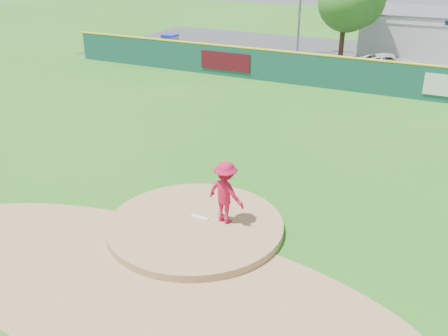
% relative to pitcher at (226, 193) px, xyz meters
% --- Properties ---
extents(ground, '(120.00, 120.00, 0.00)m').
position_rel_pitcher_xyz_m(ground, '(-0.81, -0.51, -1.25)').
color(ground, '#286B19').
rests_on(ground, ground).
extents(pitchers_mound, '(5.50, 5.50, 0.50)m').
position_rel_pitcher_xyz_m(pitchers_mound, '(-0.81, -0.51, -1.25)').
color(pitchers_mound, '#9E774C').
rests_on(pitchers_mound, ground).
extents(pitching_rubber, '(0.60, 0.15, 0.04)m').
position_rel_pitcher_xyz_m(pitching_rubber, '(-0.81, -0.21, -0.98)').
color(pitching_rubber, white).
rests_on(pitching_rubber, pitchers_mound).
extents(infield_dirt_arc, '(15.40, 15.40, 0.01)m').
position_rel_pitcher_xyz_m(infield_dirt_arc, '(-0.81, -3.51, -1.24)').
color(infield_dirt_arc, '#9E774C').
rests_on(infield_dirt_arc, ground).
extents(parking_lot, '(44.00, 16.00, 0.02)m').
position_rel_pitcher_xyz_m(parking_lot, '(-0.81, 26.49, -1.24)').
color(parking_lot, '#38383A').
rests_on(parking_lot, ground).
extents(pitcher, '(1.42, 1.00, 1.99)m').
position_rel_pitcher_xyz_m(pitcher, '(0.00, 0.00, 0.00)').
color(pitcher, '#BD1036').
rests_on(pitcher, pitchers_mound).
extents(van, '(5.01, 3.71, 1.26)m').
position_rel_pitcher_xyz_m(van, '(0.92, 23.31, -0.59)').
color(van, silver).
rests_on(van, parking_lot).
extents(fence_banners, '(17.87, 0.04, 1.20)m').
position_rel_pitcher_xyz_m(fence_banners, '(-1.59, 17.41, -0.25)').
color(fence_banners, '#550C17').
rests_on(fence_banners, ground).
extents(playground_slide, '(1.07, 3.01, 1.66)m').
position_rel_pitcher_xyz_m(playground_slide, '(-15.56, 21.31, -0.41)').
color(playground_slide, '#1920D5').
rests_on(playground_slide, ground).
extents(outfield_fence, '(40.00, 0.14, 2.07)m').
position_rel_pitcher_xyz_m(outfield_fence, '(-0.81, 17.49, -0.16)').
color(outfield_fence, '#164840').
rests_on(outfield_fence, ground).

